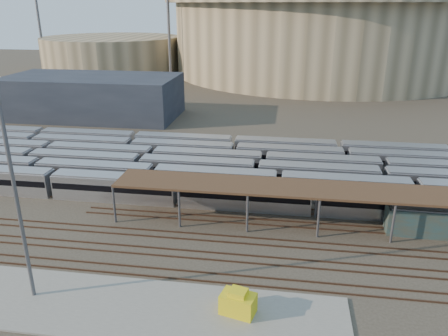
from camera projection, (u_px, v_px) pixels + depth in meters
name	position (u px, v px, depth m)	size (l,w,h in m)	color
ground	(173.00, 231.00, 54.42)	(420.00, 420.00, 0.00)	#383026
apron	(81.00, 303.00, 41.21)	(50.00, 9.00, 0.20)	gray
subway_trains	(184.00, 166.00, 71.31)	(126.38, 23.90, 3.60)	silver
inspection_shed	(355.00, 193.00, 53.26)	(60.30, 6.00, 5.30)	#57575C
empty_tracks	(162.00, 252.00, 49.76)	(170.00, 9.62, 0.18)	#4C3323
stadium	(322.00, 31.00, 174.57)	(124.00, 124.00, 32.50)	#9C8B6A
secondary_arena	(113.00, 54.00, 180.63)	(56.00, 56.00, 14.00)	#9C8B6A
service_building	(93.00, 96.00, 108.45)	(42.00, 20.00, 10.00)	#1E232D
floodlight_0	(169.00, 22.00, 153.09)	(4.00, 1.00, 38.40)	#57575C
floodlight_1	(39.00, 20.00, 170.08)	(4.00, 1.00, 38.40)	#57575C
floodlight_3	(241.00, 18.00, 196.52)	(4.00, 1.00, 38.40)	#57575C
yard_light_pole	(16.00, 194.00, 38.54)	(0.81, 0.36, 21.07)	#57575C
yellow_equipment	(238.00, 304.00, 39.49)	(3.10, 1.94, 1.94)	gold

